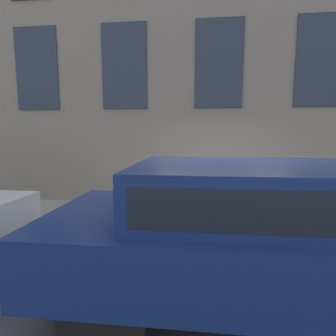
# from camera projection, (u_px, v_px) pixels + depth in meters

# --- Properties ---
(ground_plane) EXTENTS (80.00, 80.00, 0.00)m
(ground_plane) POSITION_uv_depth(u_px,v_px,m) (226.00, 251.00, 4.36)
(ground_plane) COLOR #47474C
(sidewalk) EXTENTS (2.45, 60.00, 0.13)m
(sidewalk) POSITION_uv_depth(u_px,v_px,m) (220.00, 223.00, 5.56)
(sidewalk) COLOR #9E9B93
(sidewalk) RESTS_ON ground_plane
(building_facade) EXTENTS (0.33, 40.00, 10.04)m
(building_facade) POSITION_uv_depth(u_px,v_px,m) (220.00, 5.00, 6.29)
(building_facade) COLOR gray
(building_facade) RESTS_ON ground_plane
(fire_hydrant) EXTENTS (0.28, 0.40, 0.72)m
(fire_hydrant) POSITION_uv_depth(u_px,v_px,m) (192.00, 214.00, 4.73)
(fire_hydrant) COLOR red
(fire_hydrant) RESTS_ON sidewalk
(person) EXTENTS (0.27, 0.18, 1.12)m
(person) POSITION_uv_depth(u_px,v_px,m) (145.00, 195.00, 4.86)
(person) COLOR #998466
(person) RESTS_ON sidewalk
(parked_truck_navy_near) EXTENTS (2.00, 4.54, 1.61)m
(parked_truck_navy_near) POSITION_uv_depth(u_px,v_px,m) (257.00, 224.00, 2.90)
(parked_truck_navy_near) COLOR black
(parked_truck_navy_near) RESTS_ON ground_plane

